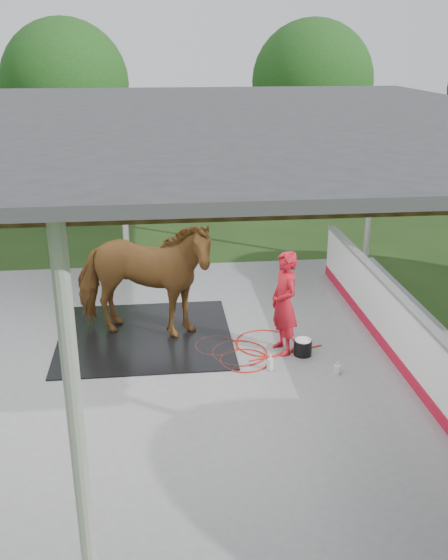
{
  "coord_description": "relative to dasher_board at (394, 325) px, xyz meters",
  "views": [
    {
      "loc": [
        0.72,
        -9.11,
        5.04
      ],
      "look_at": [
        1.85,
        1.02,
        1.14
      ],
      "focal_mm": 40.0,
      "sensor_mm": 36.0,
      "label": 1
    }
  ],
  "objects": [
    {
      "name": "rubber_mat",
      "position": [
        -4.18,
        1.17,
        -0.53
      ],
      "size": [
        3.09,
        2.89,
        0.02
      ],
      "primitive_type": "cube",
      "color": "black",
      "rests_on": "concrete_slab"
    },
    {
      "name": "hose_coil",
      "position": [
        -2.44,
        0.42,
        -0.53
      ],
      "size": [
        2.22,
        1.56,
        0.02
      ],
      "color": "red",
      "rests_on": "concrete_slab"
    },
    {
      "name": "dasher_board",
      "position": [
        0.0,
        0.0,
        0.0
      ],
      "size": [
        0.16,
        8.0,
        1.15
      ],
      "color": "#B20E29",
      "rests_on": "concrete_slab"
    },
    {
      "name": "handler",
      "position": [
        -1.82,
        0.32,
        0.36
      ],
      "size": [
        0.57,
        0.74,
        1.8
      ],
      "primitive_type": "imported",
      "rotation": [
        0.0,
        0.0,
        -1.34
      ],
      "color": "#B61320",
      "rests_on": "concrete_slab"
    },
    {
      "name": "horse",
      "position": [
        -4.18,
        1.17,
        0.58
      ],
      "size": [
        2.81,
        1.8,
        2.19
      ],
      "primitive_type": "imported",
      "rotation": [
        0.0,
        0.0,
        1.31
      ],
      "color": "brown",
      "rests_on": "rubber_mat"
    },
    {
      "name": "soap_bottle_b",
      "position": [
        -1.1,
        -0.53,
        -0.44
      ],
      "size": [
        0.13,
        0.13,
        0.21
      ],
      "primitive_type": "imported",
      "rotation": [
        0.0,
        0.0,
        -0.5
      ],
      "color": "#338CD8",
      "rests_on": "concrete_slab"
    },
    {
      "name": "ground",
      "position": [
        -4.6,
        0.0,
        -0.59
      ],
      "size": [
        100.0,
        100.0,
        0.0
      ],
      "primitive_type": "plane",
      "color": "#1E3814"
    },
    {
      "name": "wash_bucket",
      "position": [
        -1.5,
        0.15,
        -0.4
      ],
      "size": [
        0.31,
        0.31,
        0.29
      ],
      "color": "black",
      "rests_on": "concrete_slab"
    },
    {
      "name": "pavilion_structure",
      "position": [
        -4.6,
        -0.0,
        3.37
      ],
      "size": [
        12.6,
        10.6,
        4.05
      ],
      "color": "beige",
      "rests_on": "ground"
    },
    {
      "name": "concrete_slab",
      "position": [
        -4.6,
        0.0,
        -0.57
      ],
      "size": [
        12.0,
        10.0,
        0.05
      ],
      "primitive_type": "cube",
      "color": "slate",
      "rests_on": "ground"
    },
    {
      "name": "tree_belt",
      "position": [
        -4.3,
        0.9,
        3.2
      ],
      "size": [
        28.0,
        28.0,
        5.8
      ],
      "color": "#382314",
      "rests_on": "ground"
    },
    {
      "name": "soap_bottle_a",
      "position": [
        -2.15,
        -0.31,
        -0.4
      ],
      "size": [
        0.13,
        0.14,
        0.28
      ],
      "primitive_type": "imported",
      "rotation": [
        0.0,
        0.0,
        0.29
      ],
      "color": "silver",
      "rests_on": "concrete_slab"
    }
  ]
}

